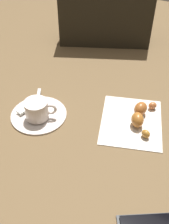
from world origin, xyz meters
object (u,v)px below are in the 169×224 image
(teaspoon, at_px, (36,108))
(croissant, at_px, (140,115))
(saucer, at_px, (39,114))
(napkin, at_px, (131,121))
(sugar_packet, at_px, (27,108))
(espresso_cup, at_px, (37,109))
(laptop_bag, at_px, (105,15))

(teaspoon, xyz_separation_m, croissant, (-0.26, -0.09, 0.01))
(saucer, height_order, napkin, saucer)
(teaspoon, bearing_deg, croissant, -160.93)
(sugar_packet, xyz_separation_m, napkin, (-0.27, -0.09, -0.01))
(saucer, relative_size, sugar_packet, 2.62)
(saucer, xyz_separation_m, espresso_cup, (-0.01, 0.01, 0.03))
(laptop_bag, bearing_deg, sugar_packet, 63.11)
(sugar_packet, distance_m, croissant, 0.30)
(napkin, height_order, laptop_bag, laptop_bag)
(espresso_cup, height_order, teaspoon, espresso_cup)
(espresso_cup, relative_size, teaspoon, 0.67)
(sugar_packet, distance_m, napkin, 0.28)
(saucer, xyz_separation_m, napkin, (-0.23, -0.09, -0.00))
(teaspoon, bearing_deg, napkin, -162.51)
(sugar_packet, bearing_deg, teaspoon, 130.09)
(saucer, bearing_deg, napkin, -159.21)
(espresso_cup, distance_m, croissant, 0.27)
(saucer, distance_m, sugar_packet, 0.04)
(sugar_packet, distance_m, laptop_bag, 0.45)
(sugar_packet, height_order, laptop_bag, laptop_bag)
(espresso_cup, bearing_deg, teaspoon, -47.53)
(saucer, height_order, laptop_bag, laptop_bag)
(teaspoon, relative_size, croissant, 0.88)
(teaspoon, height_order, napkin, teaspoon)
(laptop_bag, bearing_deg, saucer, 67.91)
(croissant, distance_m, laptop_bag, 0.43)
(napkin, relative_size, croissant, 1.38)
(saucer, distance_m, teaspoon, 0.02)
(saucer, bearing_deg, laptop_bag, -89.48)
(sugar_packet, relative_size, laptop_bag, 0.18)
(espresso_cup, height_order, laptop_bag, laptop_bag)
(croissant, bearing_deg, napkin, 37.28)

